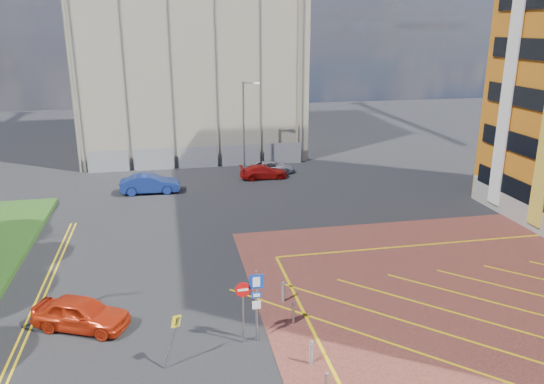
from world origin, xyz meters
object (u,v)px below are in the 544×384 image
object	(u,v)px
car_red_left	(81,313)
car_silver_back	(272,167)
warning_sign	(173,335)
lamp_back	(245,123)
car_red_back	(264,172)
sign_cluster	(251,300)
car_blue_back	(150,184)

from	to	relation	value
car_red_left	car_silver_back	bearing A→B (deg)	-5.45
car_silver_back	warning_sign	bearing A→B (deg)	164.70
lamp_back	car_red_back	xyz separation A→B (m)	(1.18, -2.74, -3.77)
sign_cluster	car_red_left	world-z (taller)	sign_cluster
sign_cluster	car_red_left	distance (m)	7.61
lamp_back	warning_sign	world-z (taller)	lamp_back
sign_cluster	lamp_back	bearing A→B (deg)	82.03
sign_cluster	warning_sign	bearing A→B (deg)	-160.33
sign_cluster	warning_sign	size ratio (longest dim) A/B	1.43
warning_sign	car_silver_back	size ratio (longest dim) A/B	0.58
warning_sign	car_blue_back	xyz separation A→B (m)	(-1.35, 23.07, -0.67)
car_red_left	car_silver_back	size ratio (longest dim) A/B	1.08
sign_cluster	car_red_back	size ratio (longest dim) A/B	0.78
car_blue_back	car_red_left	bearing A→B (deg)	174.29
car_red_back	car_silver_back	bearing A→B (deg)	-34.44
sign_cluster	car_blue_back	bearing A→B (deg)	101.67
car_silver_back	sign_cluster	bearing A→B (deg)	170.41
car_red_left	car_silver_back	xyz separation A→B (m)	(13.10, 23.37, -0.18)
car_silver_back	car_red_back	bearing A→B (deg)	149.67
warning_sign	car_silver_back	distance (m)	28.53
car_red_back	sign_cluster	bearing A→B (deg)	167.85
sign_cluster	car_red_left	xyz separation A→B (m)	(-7.08, 2.49, -1.24)
sign_cluster	car_red_back	bearing A→B (deg)	78.44
car_red_back	car_silver_back	distance (m)	1.90
warning_sign	car_red_left	distance (m)	5.37
warning_sign	car_red_back	world-z (taller)	warning_sign
warning_sign	car_blue_back	bearing A→B (deg)	93.34
car_blue_back	car_silver_back	size ratio (longest dim) A/B	1.18
car_blue_back	car_silver_back	world-z (taller)	car_blue_back
sign_cluster	car_silver_back	bearing A→B (deg)	76.89
lamp_back	car_red_back	distance (m)	4.80
lamp_back	warning_sign	xyz separation A→B (m)	(-6.97, -28.15, -2.93)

